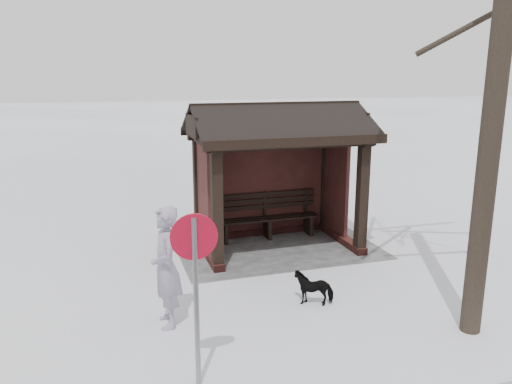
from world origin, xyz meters
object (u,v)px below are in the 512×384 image
at_px(bus_shelter, 275,147).
at_px(road_sign, 195,263).
at_px(dog, 314,287).
at_px(pedestrian, 166,267).

height_order(bus_shelter, road_sign, bus_shelter).
bearing_deg(dog, bus_shelter, -163.74).
height_order(dog, road_sign, road_sign).
xyz_separation_m(bus_shelter, dog, (0.31, 2.84, -1.90)).
relative_size(pedestrian, dog, 2.85).
xyz_separation_m(pedestrian, road_sign, (-0.15, 1.59, 0.65)).
bearing_deg(dog, road_sign, -31.23).
bearing_deg(road_sign, bus_shelter, -116.79).
bearing_deg(bus_shelter, dog, 83.68).
relative_size(pedestrian, road_sign, 0.85).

